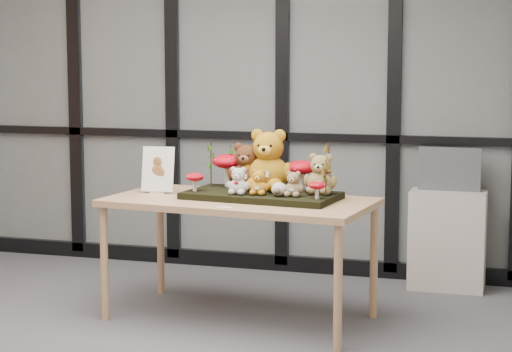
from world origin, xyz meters
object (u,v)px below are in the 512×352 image
(cabinet, at_px, (447,240))
(bear_pooh_yellow, at_px, (268,157))
(plush_cream_hedgehog, at_px, (279,189))
(monitor, at_px, (450,169))
(mushroom_back_right, at_px, (301,174))
(bear_small_yellow, at_px, (259,181))
(diorama_tray, at_px, (261,196))
(mushroom_front_left, at_px, (195,181))
(display_table, at_px, (240,209))
(bear_brown_medium, at_px, (247,164))
(mushroom_front_right, at_px, (317,189))
(mushroom_back_left, at_px, (228,169))
(sign_holder, at_px, (158,171))
(bear_white_bow, at_px, (238,179))
(bear_tan_back, at_px, (321,172))
(bear_beige_small, at_px, (293,182))

(cabinet, bearing_deg, bear_pooh_yellow, -136.01)
(plush_cream_hedgehog, distance_m, monitor, 1.55)
(mushroom_back_right, height_order, monitor, mushroom_back_right)
(plush_cream_hedgehog, bearing_deg, bear_small_yellow, 178.21)
(diorama_tray, xyz_separation_m, mushroom_front_left, (-0.42, -0.07, 0.08))
(mushroom_front_left, bearing_deg, diorama_tray, 9.31)
(display_table, height_order, bear_brown_medium, bear_brown_medium)
(bear_pooh_yellow, height_order, mushroom_front_right, bear_pooh_yellow)
(monitor, bearing_deg, mushroom_back_left, -145.25)
(bear_small_yellow, bearing_deg, sign_holder, 175.89)
(bear_small_yellow, bearing_deg, plush_cream_hedgehog, -1.79)
(bear_brown_medium, relative_size, plush_cream_hedgehog, 3.49)
(mushroom_back_right, height_order, mushroom_front_right, mushroom_back_right)
(diorama_tray, relative_size, mushroom_front_left, 7.39)
(mushroom_back_right, height_order, mushroom_front_left, mushroom_back_right)
(bear_small_yellow, relative_size, bear_white_bow, 0.92)
(display_table, relative_size, bear_tan_back, 6.23)
(bear_white_bow, relative_size, sign_holder, 0.62)
(display_table, height_order, mushroom_front_right, mushroom_front_right)
(bear_tan_back, height_order, bear_white_bow, bear_tan_back)
(plush_cream_hedgehog, height_order, mushroom_front_left, mushroom_front_left)
(mushroom_front_left, distance_m, mushroom_front_right, 0.82)
(bear_white_bow, height_order, sign_holder, sign_holder)
(bear_small_yellow, relative_size, mushroom_front_left, 1.36)
(diorama_tray, relative_size, sign_holder, 3.13)
(bear_pooh_yellow, bearing_deg, mushroom_front_right, -28.05)
(diorama_tray, xyz_separation_m, bear_pooh_yellow, (0.02, 0.10, 0.24))
(display_table, relative_size, sign_holder, 5.72)
(sign_holder, bearing_deg, bear_beige_small, -13.38)
(bear_white_bow, relative_size, cabinet, 0.27)
(mushroom_back_right, bearing_deg, mushroom_front_right, -60.07)
(bear_brown_medium, distance_m, mushroom_back_right, 0.36)
(bear_brown_medium, xyz_separation_m, bear_beige_small, (0.36, -0.22, -0.08))
(mushroom_front_right, bearing_deg, bear_tan_back, 96.94)
(bear_tan_back, distance_m, monitor, 1.29)
(bear_tan_back, xyz_separation_m, plush_cream_hedgehog, (-0.22, -0.16, -0.09))
(bear_tan_back, height_order, bear_beige_small, bear_tan_back)
(bear_brown_medium, distance_m, plush_cream_hedgehog, 0.38)
(mushroom_back_left, distance_m, cabinet, 1.73)
(bear_tan_back, relative_size, cabinet, 0.39)
(bear_white_bow, distance_m, monitor, 1.72)
(bear_beige_small, bearing_deg, bear_small_yellow, -174.79)
(bear_small_yellow, distance_m, cabinet, 1.69)
(bear_brown_medium, distance_m, mushroom_front_left, 0.36)
(mushroom_front_left, height_order, cabinet, mushroom_front_left)
(mushroom_back_right, bearing_deg, mushroom_front_left, -162.26)
(display_table, relative_size, monitor, 3.96)
(bear_small_yellow, xyz_separation_m, bear_beige_small, (0.22, -0.01, -0.00))
(bear_beige_small, distance_m, cabinet, 1.57)
(bear_tan_back, relative_size, mushroom_front_left, 2.17)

